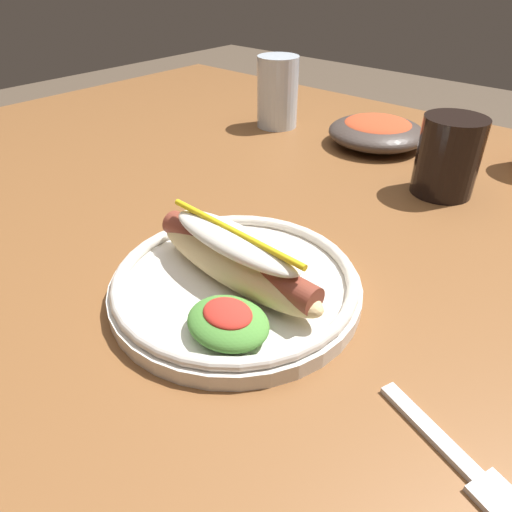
{
  "coord_description": "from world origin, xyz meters",
  "views": [
    {
      "loc": [
        0.33,
        -0.45,
        1.03
      ],
      "look_at": [
        0.07,
        -0.16,
        0.77
      ],
      "focal_mm": 32.75,
      "sensor_mm": 36.0,
      "label": 1
    }
  ],
  "objects_px": {
    "soda_cup": "(448,156)",
    "water_cup": "(278,92)",
    "hot_dog_plate": "(235,278)",
    "side_bowl": "(377,131)",
    "fork": "(460,461)"
  },
  "relations": [
    {
      "from": "hot_dog_plate",
      "to": "side_bowl",
      "type": "relative_size",
      "value": 1.5
    },
    {
      "from": "hot_dog_plate",
      "to": "soda_cup",
      "type": "relative_size",
      "value": 2.32
    },
    {
      "from": "fork",
      "to": "water_cup",
      "type": "relative_size",
      "value": 0.96
    },
    {
      "from": "hot_dog_plate",
      "to": "water_cup",
      "type": "height_order",
      "value": "water_cup"
    },
    {
      "from": "water_cup",
      "to": "side_bowl",
      "type": "xyz_separation_m",
      "value": [
        0.19,
        0.03,
        -0.04
      ]
    },
    {
      "from": "fork",
      "to": "soda_cup",
      "type": "height_order",
      "value": "soda_cup"
    },
    {
      "from": "soda_cup",
      "to": "water_cup",
      "type": "xyz_separation_m",
      "value": [
        -0.35,
        0.07,
        0.01
      ]
    },
    {
      "from": "hot_dog_plate",
      "to": "water_cup",
      "type": "bearing_deg",
      "value": 124.84
    },
    {
      "from": "side_bowl",
      "to": "water_cup",
      "type": "bearing_deg",
      "value": -170.49
    },
    {
      "from": "hot_dog_plate",
      "to": "water_cup",
      "type": "xyz_separation_m",
      "value": [
        -0.3,
        0.43,
        0.04
      ]
    },
    {
      "from": "soda_cup",
      "to": "water_cup",
      "type": "relative_size",
      "value": 0.84
    },
    {
      "from": "fork",
      "to": "soda_cup",
      "type": "distance_m",
      "value": 0.43
    },
    {
      "from": "fork",
      "to": "water_cup",
      "type": "xyz_separation_m",
      "value": [
        -0.53,
        0.46,
        0.06
      ]
    },
    {
      "from": "hot_dog_plate",
      "to": "side_bowl",
      "type": "bearing_deg",
      "value": 102.95
    },
    {
      "from": "soda_cup",
      "to": "water_cup",
      "type": "bearing_deg",
      "value": 168.53
    }
  ]
}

